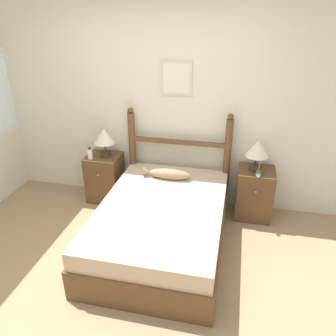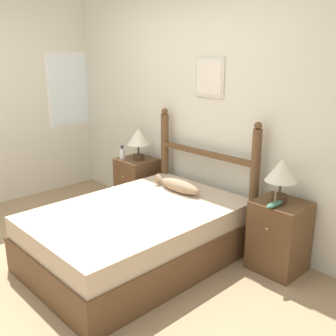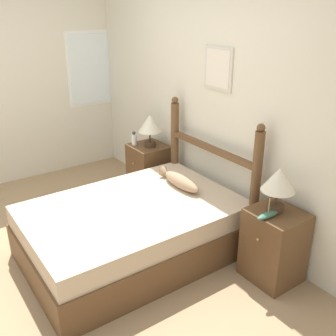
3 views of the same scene
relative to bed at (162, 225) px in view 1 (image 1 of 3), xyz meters
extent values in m
plane|color=#9E7F5B|center=(-0.25, -0.68, -0.25)|extent=(16.00, 16.00, 0.00)
cube|color=beige|center=(-0.25, 1.05, 1.02)|extent=(6.40, 0.06, 2.55)
cube|color=beige|center=(-0.06, 1.01, 1.37)|extent=(0.37, 0.02, 0.40)
cube|color=silver|center=(-0.06, 1.00, 1.37)|extent=(0.31, 0.01, 0.34)
cube|color=white|center=(-2.34, 0.80, 1.10)|extent=(0.01, 0.79, 1.00)
cube|color=white|center=(-2.33, 0.80, 1.10)|extent=(0.01, 0.71, 0.92)
cube|color=brown|center=(0.00, 0.00, -0.09)|extent=(1.31, 1.92, 0.33)
cube|color=#CCB293|center=(0.00, 0.00, 0.17)|extent=(1.27, 1.88, 0.19)
cylinder|color=brown|center=(-0.61, 0.92, 0.35)|extent=(0.09, 0.09, 1.20)
sphere|color=brown|center=(-0.61, 0.92, 0.98)|extent=(0.07, 0.07, 0.07)
cylinder|color=brown|center=(0.61, 0.92, 0.35)|extent=(0.09, 0.09, 1.20)
sphere|color=brown|center=(0.61, 0.92, 0.98)|extent=(0.07, 0.07, 0.07)
cube|color=brown|center=(0.00, 0.92, 0.61)|extent=(1.22, 0.06, 0.05)
cube|color=brown|center=(-0.98, 0.79, 0.06)|extent=(0.43, 0.40, 0.63)
sphere|color=tan|center=(-0.98, 0.58, 0.20)|extent=(0.02, 0.02, 0.02)
cube|color=brown|center=(0.98, 0.79, 0.06)|extent=(0.43, 0.40, 0.63)
sphere|color=tan|center=(0.98, 0.58, 0.20)|extent=(0.02, 0.02, 0.02)
cylinder|color=#422D1E|center=(-0.94, 0.80, 0.41)|extent=(0.13, 0.13, 0.06)
cylinder|color=#422D1E|center=(-0.94, 0.80, 0.50)|extent=(0.02, 0.02, 0.12)
cone|color=beige|center=(-0.94, 0.80, 0.66)|extent=(0.27, 0.27, 0.19)
cylinder|color=#422D1E|center=(0.95, 0.79, 0.41)|extent=(0.13, 0.13, 0.06)
cylinder|color=#422D1E|center=(0.95, 0.79, 0.50)|extent=(0.02, 0.02, 0.12)
cone|color=beige|center=(0.95, 0.79, 0.66)|extent=(0.27, 0.27, 0.19)
cylinder|color=white|center=(-1.10, 0.67, 0.45)|extent=(0.06, 0.06, 0.13)
sphere|color=#333338|center=(-1.10, 0.67, 0.53)|extent=(0.04, 0.04, 0.04)
ellipsoid|color=#386651|center=(0.98, 0.67, 0.40)|extent=(0.07, 0.23, 0.04)
cylinder|color=#997F56|center=(0.98, 0.67, 0.48)|extent=(0.01, 0.01, 0.13)
ellipsoid|color=#997A5B|center=(-0.04, 0.58, 0.32)|extent=(0.51, 0.15, 0.12)
cone|color=#997A5B|center=(-0.33, 0.58, 0.32)|extent=(0.08, 0.11, 0.11)
camera|label=1|loc=(0.70, -2.83, 2.10)|focal=35.00mm
camera|label=2|loc=(2.56, -2.06, 1.61)|focal=42.00mm
camera|label=3|loc=(2.74, -1.52, 1.94)|focal=42.00mm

